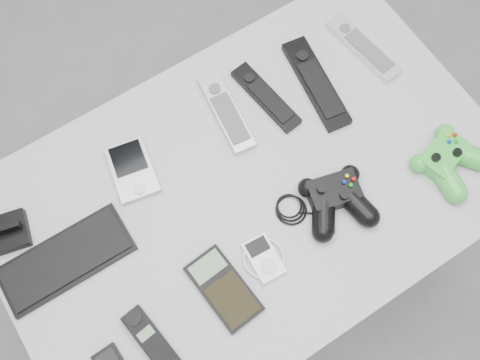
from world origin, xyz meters
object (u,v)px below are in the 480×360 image
remote_black_b (316,83)px  controller_black (336,198)px  calculator (224,288)px  pda_keyboard (66,259)px  mp3_player (264,258)px  pda (132,170)px  cordless_handset (151,341)px  desk (249,198)px  controller_green (449,159)px  remote_silver_b (363,47)px  remote_black_a (266,97)px  remote_silver_a (226,112)px

remote_black_b → controller_black: size_ratio=0.96×
remote_black_b → calculator: bearing=-138.0°
pda_keyboard → mp3_player: (0.33, -0.21, 0.00)m
pda → cordless_handset: size_ratio=0.94×
remote_black_b → mp3_player: bearing=-131.3°
remote_black_b → pda_keyboard: bearing=-166.5°
pda_keyboard → cordless_handset: (0.06, -0.22, 0.00)m
desk → cordless_handset: (-0.32, -0.15, 0.07)m
cordless_handset → controller_green: controller_green is taller
remote_silver_b → controller_black: size_ratio=0.83×
pda_keyboard → remote_black_a: size_ratio=1.38×
desk → remote_black_a: size_ratio=5.57×
controller_green → pda_keyboard: bearing=146.8°
remote_silver_a → remote_black_a: bearing=-1.5°
remote_silver_a → controller_green: controller_green is taller
cordless_handset → pda: bearing=59.6°
remote_silver_b → mp3_player: remote_silver_b is taller
remote_silver_b → cordless_handset: size_ratio=1.46×
desk → pda_keyboard: pda_keyboard is taller
pda → controller_green: 0.65m
desk → calculator: bearing=-136.9°
remote_silver_a → cordless_handset: (-0.37, -0.32, -0.00)m
remote_silver_a → remote_black_b: 0.21m
cordless_handset → mp3_player: (0.26, 0.02, -0.00)m
remote_black_b → calculator: 0.49m
remote_silver_b → cordless_handset: bearing=-164.7°
controller_black → remote_black_a: bearing=101.9°
remote_black_b → cordless_handset: 0.64m
remote_silver_b → mp3_player: (-0.45, -0.28, -0.00)m
pda → remote_silver_b: (0.58, -0.02, -0.00)m
cordless_handset → mp3_player: size_ratio=1.54×
desk → calculator: 0.22m
mp3_player → remote_silver_b: bearing=36.1°
remote_black_b → controller_black: controller_black is taller
pda_keyboard → remote_silver_a: size_ratio=1.33×
remote_black_a → controller_green: bearing=-62.0°
remote_black_a → remote_black_b: size_ratio=0.81×
remote_silver_b → controller_green: controller_green is taller
pda → controller_black: controller_black is taller
mp3_player → remote_silver_a: bearing=75.1°
cordless_handset → remote_silver_a: bearing=34.0°
desk → calculator: (-0.15, -0.14, 0.07)m
pda_keyboard → remote_silver_a: remote_silver_a is taller
remote_silver_b → desk: bearing=-167.6°
mp3_player → controller_black: size_ratio=0.37×
remote_black_a → calculator: remote_black_a is taller
controller_green → remote_black_a: bearing=109.6°
remote_silver_a → remote_silver_b: 0.35m
calculator → mp3_player: size_ratio=1.78×
pda → remote_black_a: pda is taller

